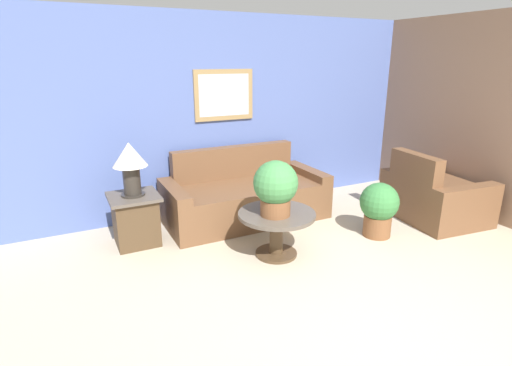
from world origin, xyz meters
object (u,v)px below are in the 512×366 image
Objects in this scene: potted_plant_on_table at (276,187)px; potted_plant_floor at (379,207)px; coffee_table at (277,224)px; armchair at (434,197)px; couch_main at (245,197)px; table_lamp at (130,161)px; side_table at (136,219)px.

potted_plant_floor is at bearing -2.70° from potted_plant_on_table.
armchair is at bearing -0.51° from coffee_table.
couch_main reaches higher than potted_plant_floor.
table_lamp is at bearing 140.62° from potted_plant_on_table.
couch_main is 1.68× the size of armchair.
potted_plant_floor is (2.60, -1.08, -0.61)m from table_lamp.
potted_plant_on_table is (1.24, -1.02, 0.50)m from side_table.
side_table is at bearing 157.45° from potted_plant_floor.
potted_plant_floor is at bearing -22.55° from table_lamp.
coffee_table is 1.32m from potted_plant_floor.
table_lamp reaches higher than side_table.
couch_main and armchair have the same top height.
table_lamp is at bearing 0.00° from side_table.
armchair is 1.51× the size of coffee_table.
table_lamp reaches higher than armchair.
coffee_table is 0.45m from potted_plant_on_table.
armchair is at bearing -26.69° from couch_main.
coffee_table is 1.41× the size of side_table.
coffee_table is 1.72m from table_lamp.
table_lamp is 1.61m from potted_plant_on_table.
couch_main is 3.62× the size of potted_plant_on_table.
potted_plant_floor is (2.60, -1.08, 0.06)m from side_table.
armchair is 2.36m from coffee_table.
side_table is 0.97× the size of table_lamp.
potted_plant_on_table reaches higher than side_table.
coffee_table is 1.37× the size of table_lamp.
couch_main is 1.11m from coffee_table.
potted_plant_on_table is at bearing 177.30° from potted_plant_floor.
potted_plant_floor is (1.36, -0.06, -0.43)m from potted_plant_on_table.
potted_plant_floor is at bearing -22.55° from side_table.
table_lamp is 0.91× the size of potted_plant_floor.
coffee_table is at bearing -37.06° from table_lamp.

